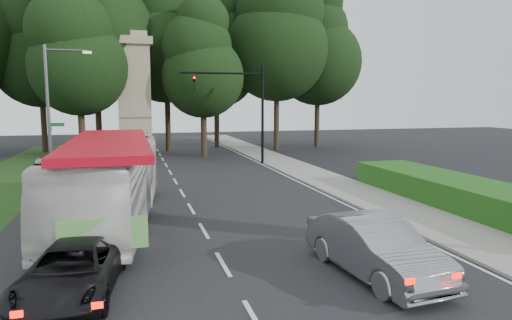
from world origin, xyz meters
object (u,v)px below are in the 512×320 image
object	(u,v)px
transit_bus	(111,181)
sedan_silver	(375,247)
monument	(134,95)
traffic_signal_mast	(245,101)
streetlight_signs	(52,104)
suv_charcoal	(72,271)

from	to	relation	value
transit_bus	sedan_silver	distance (m)	10.26
transit_bus	sedan_silver	xyz separation A→B (m)	(6.93, -7.52, -0.82)
monument	transit_bus	world-z (taller)	monument
monument	sedan_silver	size ratio (longest dim) A/B	2.11
traffic_signal_mast	streetlight_signs	size ratio (longest dim) A/B	0.90
transit_bus	suv_charcoal	distance (m)	6.81
streetlight_signs	sedan_silver	size ratio (longest dim) A/B	1.68
streetlight_signs	sedan_silver	distance (m)	22.88
streetlight_signs	suv_charcoal	xyz separation A→B (m)	(3.12, -19.07, -3.82)
streetlight_signs	monument	distance (m)	9.44
suv_charcoal	monument	bearing A→B (deg)	93.24
traffic_signal_mast	transit_bus	xyz separation A→B (m)	(-8.88, -14.35, -3.07)
traffic_signal_mast	transit_bus	size ratio (longest dim) A/B	0.62
streetlight_signs	monument	bearing A→B (deg)	58.03
suv_charcoal	streetlight_signs	bearing A→B (deg)	106.48
traffic_signal_mast	suv_charcoal	xyz separation A→B (m)	(-9.55, -21.06, -4.06)
streetlight_signs	sedan_silver	xyz separation A→B (m)	(10.72, -19.88, -3.65)
sedan_silver	monument	bearing A→B (deg)	96.08
transit_bus	suv_charcoal	world-z (taller)	transit_bus
traffic_signal_mast	suv_charcoal	world-z (taller)	traffic_signal_mast
streetlight_signs	transit_bus	distance (m)	13.24
monument	sedan_silver	xyz separation A→B (m)	(5.74, -27.87, -4.32)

